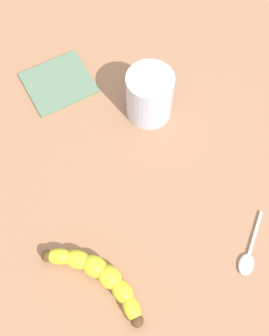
# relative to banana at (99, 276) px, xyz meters

# --- Properties ---
(wooden_tabletop) EXTENTS (1.20, 1.20, 0.03)m
(wooden_tabletop) POSITION_rel_banana_xyz_m (0.08, 0.18, -0.03)
(wooden_tabletop) COLOR #AA7553
(wooden_tabletop) RESTS_ON ground
(banana) EXTENTS (0.17, 0.11, 0.03)m
(banana) POSITION_rel_banana_xyz_m (0.00, 0.00, 0.00)
(banana) COLOR yellow
(banana) RESTS_ON wooden_tabletop
(smoothie_glass) EXTENTS (0.08, 0.08, 0.10)m
(smoothie_glass) POSITION_rel_banana_xyz_m (0.05, 0.31, 0.03)
(smoothie_glass) COLOR silver
(smoothie_glass) RESTS_ON wooden_tabletop
(teaspoon) EXTENTS (0.05, 0.11, 0.01)m
(teaspoon) POSITION_rel_banana_xyz_m (0.23, 0.05, -0.01)
(teaspoon) COLOR silver
(teaspoon) RESTS_ON wooden_tabletop
(folded_napkin) EXTENTS (0.16, 0.16, 0.01)m
(folded_napkin) POSITION_rel_banana_xyz_m (-0.12, 0.36, -0.01)
(folded_napkin) COLOR slate
(folded_napkin) RESTS_ON wooden_tabletop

